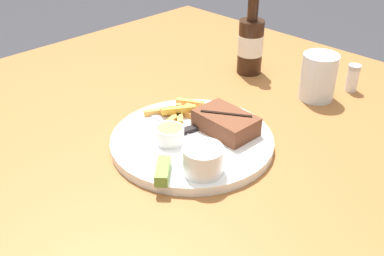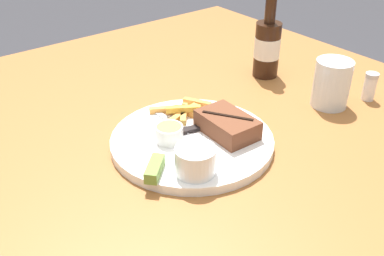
{
  "view_description": "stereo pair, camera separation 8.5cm",
  "coord_description": "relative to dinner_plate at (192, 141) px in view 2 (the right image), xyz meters",
  "views": [
    {
      "loc": [
        0.51,
        -0.51,
        1.26
      ],
      "look_at": [
        0.0,
        0.0,
        0.82
      ],
      "focal_mm": 42.0,
      "sensor_mm": 36.0,
      "label": 1
    },
    {
      "loc": [
        0.57,
        -0.45,
        1.26
      ],
      "look_at": [
        0.0,
        0.0,
        0.82
      ],
      "focal_mm": 42.0,
      "sensor_mm": 36.0,
      "label": 2
    }
  ],
  "objects": [
    {
      "name": "fries_pile",
      "position": [
        -0.08,
        0.04,
        0.02
      ],
      "size": [
        0.1,
        0.12,
        0.02
      ],
      "color": "gold",
      "rests_on": "dinner_plate"
    },
    {
      "name": "fork_utensil",
      "position": [
        -0.08,
        0.0,
        0.01
      ],
      "size": [
        0.13,
        0.01,
        0.0
      ],
      "rotation": [
        0.0,
        0.0,
        6.27
      ],
      "color": "#B7B7BC",
      "rests_on": "dinner_plate"
    },
    {
      "name": "pickle_spear",
      "position": [
        0.05,
        -0.12,
        0.02
      ],
      "size": [
        0.06,
        0.06,
        0.02
      ],
      "color": "olive",
      "rests_on": "dinner_plate"
    },
    {
      "name": "dinner_plate",
      "position": [
        0.0,
        0.0,
        0.0
      ],
      "size": [
        0.31,
        0.31,
        0.02
      ],
      "color": "white",
      "rests_on": "dining_table"
    },
    {
      "name": "beer_bottle",
      "position": [
        -0.14,
        0.35,
        0.07
      ],
      "size": [
        0.06,
        0.06,
        0.22
      ],
      "color": "black",
      "rests_on": "dining_table"
    },
    {
      "name": "dipping_sauce_cup",
      "position": [
        -0.02,
        -0.04,
        0.03
      ],
      "size": [
        0.05,
        0.05,
        0.03
      ],
      "color": "silver",
      "rests_on": "dinner_plate"
    },
    {
      "name": "knife_utensil",
      "position": [
        -0.01,
        0.04,
        0.01
      ],
      "size": [
        0.06,
        0.16,
        0.01
      ],
      "rotation": [
        0.0,
        0.0,
        1.32
      ],
      "color": "#B7B7BC",
      "rests_on": "dinner_plate"
    },
    {
      "name": "salt_shaker",
      "position": [
        0.1,
        0.43,
        0.02
      ],
      "size": [
        0.03,
        0.03,
        0.07
      ],
      "color": "white",
      "rests_on": "dining_table"
    },
    {
      "name": "dining_table",
      "position": [
        0.0,
        0.0,
        -0.08
      ],
      "size": [
        1.36,
        1.31,
        0.78
      ],
      "color": "#935B2D",
      "rests_on": "ground_plane"
    },
    {
      "name": "drinking_glass",
      "position": [
        0.06,
        0.34,
        0.04
      ],
      "size": [
        0.08,
        0.08,
        0.11
      ],
      "color": "silver",
      "rests_on": "dining_table"
    },
    {
      "name": "coleslaw_cup",
      "position": [
        0.09,
        -0.06,
        0.04
      ],
      "size": [
        0.07,
        0.07,
        0.05
      ],
      "color": "white",
      "rests_on": "dinner_plate"
    },
    {
      "name": "steak_portion",
      "position": [
        0.03,
        0.06,
        0.03
      ],
      "size": [
        0.12,
        0.08,
        0.04
      ],
      "color": "brown",
      "rests_on": "dinner_plate"
    }
  ]
}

